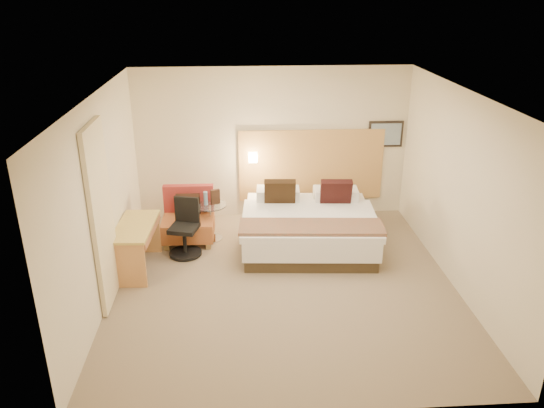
{
  "coord_description": "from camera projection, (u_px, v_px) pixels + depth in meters",
  "views": [
    {
      "loc": [
        -0.6,
        -6.55,
        3.95
      ],
      "look_at": [
        -0.14,
        0.4,
        1.07
      ],
      "focal_mm": 35.0,
      "sensor_mm": 36.0,
      "label": 1
    }
  ],
  "objects": [
    {
      "name": "menu_folder",
      "position": [
        215.0,
        197.0,
        8.67
      ],
      "size": [
        0.16,
        0.1,
        0.25
      ],
      "primitive_type": "cube",
      "rotation": [
        0.0,
        0.0,
        0.35
      ],
      "color": "#3D2619",
      "rests_on": "side_table"
    },
    {
      "name": "wall_right",
      "position": [
        461.0,
        191.0,
        7.21
      ],
      "size": [
        0.02,
        5.0,
        2.7
      ],
      "primitive_type": "cube",
      "color": "beige",
      "rests_on": "floor"
    },
    {
      "name": "headboard_panel",
      "position": [
        311.0,
        165.0,
        9.54
      ],
      "size": [
        2.6,
        0.04,
        1.3
      ],
      "primitive_type": "cube",
      "color": "tan",
      "rests_on": "wall_back"
    },
    {
      "name": "art_frame",
      "position": [
        386.0,
        134.0,
        9.42
      ],
      "size": [
        0.62,
        0.03,
        0.47
      ],
      "primitive_type": "cube",
      "color": "black",
      "rests_on": "wall_back"
    },
    {
      "name": "floor",
      "position": [
        284.0,
        284.0,
        7.59
      ],
      "size": [
        4.8,
        5.0,
        0.02
      ],
      "primitive_type": "cube",
      "color": "#7E6C54",
      "rests_on": "ground"
    },
    {
      "name": "wall_front",
      "position": [
        309.0,
        298.0,
        4.75
      ],
      "size": [
        4.8,
        0.02,
        2.7
      ],
      "primitive_type": "cube",
      "color": "beige",
      "rests_on": "floor"
    },
    {
      "name": "bed",
      "position": [
        308.0,
        225.0,
        8.64
      ],
      "size": [
        2.24,
        2.19,
        1.03
      ],
      "color": "#382C1C",
      "rests_on": "floor"
    },
    {
      "name": "wall_left",
      "position": [
        101.0,
        200.0,
        6.92
      ],
      "size": [
        0.02,
        5.0,
        2.7
      ],
      "primitive_type": "cube",
      "color": "beige",
      "rests_on": "floor"
    },
    {
      "name": "wall_back",
      "position": [
        272.0,
        144.0,
        9.38
      ],
      "size": [
        4.8,
        0.02,
        2.7
      ],
      "primitive_type": "cube",
      "color": "beige",
      "rests_on": "floor"
    },
    {
      "name": "curtain",
      "position": [
        102.0,
        217.0,
        6.74
      ],
      "size": [
        0.06,
        0.9,
        2.42
      ],
      "primitive_type": "cube",
      "color": "beige",
      "rests_on": "wall_left"
    },
    {
      "name": "desk_chair",
      "position": [
        185.0,
        232.0,
        8.29
      ],
      "size": [
        0.62,
        0.62,
        0.9
      ],
      "color": "black",
      "rests_on": "floor"
    },
    {
      "name": "lamp_shade",
      "position": [
        253.0,
        157.0,
        9.3
      ],
      "size": [
        0.15,
        0.15,
        0.15
      ],
      "primitive_type": "cube",
      "color": "#FCEAC4",
      "rests_on": "wall_back"
    },
    {
      "name": "lamp_arm",
      "position": [
        253.0,
        156.0,
        9.35
      ],
      "size": [
        0.02,
        0.12,
        0.02
      ],
      "primitive_type": "cylinder",
      "rotation": [
        1.57,
        0.0,
        0.0
      ],
      "color": "silver",
      "rests_on": "wall_back"
    },
    {
      "name": "desk",
      "position": [
        137.0,
        235.0,
        7.77
      ],
      "size": [
        0.59,
        1.17,
        0.72
      ],
      "color": "gold",
      "rests_on": "floor"
    },
    {
      "name": "ceiling",
      "position": [
        286.0,
        94.0,
        6.55
      ],
      "size": [
        4.8,
        5.0,
        0.02
      ],
      "primitive_type": "cube",
      "color": "white",
      "rests_on": "floor"
    },
    {
      "name": "lounge_chair",
      "position": [
        189.0,
        220.0,
        8.77
      ],
      "size": [
        0.84,
        0.74,
        0.88
      ],
      "color": "olive",
      "rests_on": "floor"
    },
    {
      "name": "side_table",
      "position": [
        210.0,
        220.0,
        8.79
      ],
      "size": [
        0.72,
        0.72,
        0.62
      ],
      "color": "silver",
      "rests_on": "floor"
    },
    {
      "name": "art_canvas",
      "position": [
        386.0,
        134.0,
        9.4
      ],
      "size": [
        0.54,
        0.01,
        0.39
      ],
      "primitive_type": "cube",
      "color": "gray",
      "rests_on": "wall_back"
    },
    {
      "name": "bottle_a",
      "position": [
        206.0,
        198.0,
        8.64
      ],
      "size": [
        0.09,
        0.09,
        0.22
      ],
      "primitive_type": "cylinder",
      "rotation": [
        0.0,
        0.0,
        0.35
      ],
      "color": "#7B9BBE",
      "rests_on": "side_table"
    }
  ]
}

